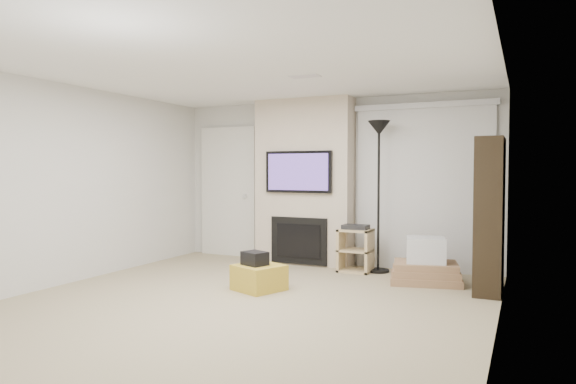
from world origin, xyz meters
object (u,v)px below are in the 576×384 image
at_px(box_stack, 426,266).
at_px(bookshelf, 490,215).
at_px(av_stand, 356,247).
at_px(ottoman, 259,277).
at_px(floor_lamp, 379,153).

height_order(box_stack, bookshelf, bookshelf).
height_order(av_stand, box_stack, av_stand).
xyz_separation_m(ottoman, bookshelf, (2.48, 1.05, 0.75)).
bearing_deg(av_stand, ottoman, -114.18).
bearing_deg(av_stand, floor_lamp, 20.43).
xyz_separation_m(ottoman, floor_lamp, (1.00, 1.67, 1.51)).
bearing_deg(box_stack, bookshelf, -13.81).
bearing_deg(floor_lamp, bookshelf, -22.57).
xyz_separation_m(floor_lamp, bookshelf, (1.49, -0.62, -0.76)).
relative_size(av_stand, bookshelf, 0.37).
xyz_separation_m(ottoman, av_stand, (0.70, 1.56, 0.20)).
bearing_deg(floor_lamp, ottoman, -120.79).
xyz_separation_m(floor_lamp, box_stack, (0.73, -0.43, -1.44)).
bearing_deg(ottoman, box_stack, 35.73).
relative_size(floor_lamp, box_stack, 2.15).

